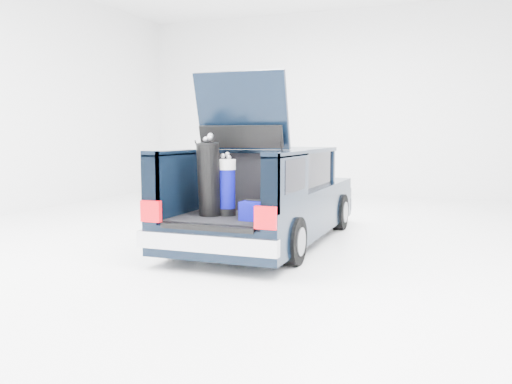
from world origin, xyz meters
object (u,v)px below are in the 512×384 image
at_px(blue_golf_bag, 226,187).
at_px(black_golf_bag, 209,179).
at_px(blue_duffel, 262,211).
at_px(car, 270,198).
at_px(red_suitcase, 276,192).

bearing_deg(blue_golf_bag, black_golf_bag, -150.01).
bearing_deg(black_golf_bag, blue_duffel, -11.88).
height_order(car, red_suitcase, car).
height_order(red_suitcase, blue_golf_bag, blue_golf_bag).
bearing_deg(black_golf_bag, red_suitcase, 25.62).
bearing_deg(blue_golf_bag, blue_duffel, -32.28).
relative_size(car, blue_duffel, 9.25).
xyz_separation_m(red_suitcase, blue_duffel, (0.00, -0.54, -0.17)).
distance_m(blue_golf_bag, blue_duffel, 0.67).
relative_size(car, red_suitcase, 7.54).
bearing_deg(black_golf_bag, blue_golf_bag, 34.83).
bearing_deg(car, blue_golf_bag, -92.90).
height_order(blue_golf_bag, blue_duffel, blue_golf_bag).
distance_m(black_golf_bag, blue_duffel, 0.84).
xyz_separation_m(car, blue_golf_bag, (-0.08, -1.50, 0.30)).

